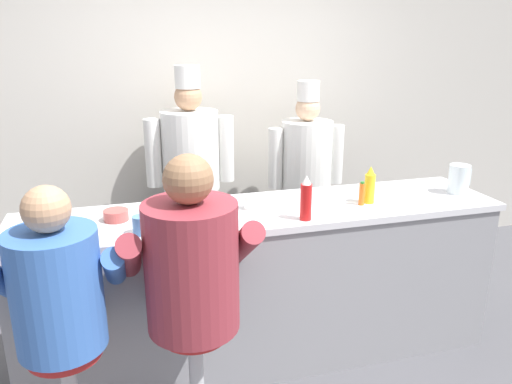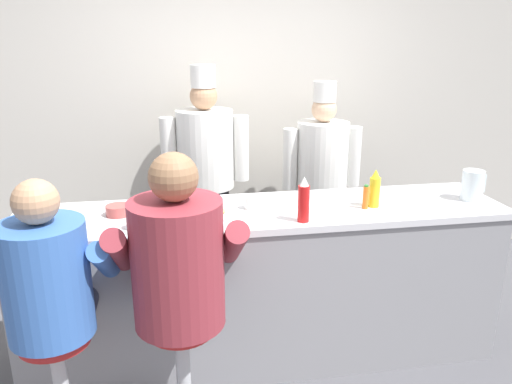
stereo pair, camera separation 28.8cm
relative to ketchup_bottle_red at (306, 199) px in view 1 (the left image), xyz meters
name	(u,v)px [view 1 (the left image)]	position (x,y,z in m)	size (l,w,h in m)	color
ground_plane	(278,384)	(-0.17, -0.09, -1.12)	(20.00, 20.00, 0.00)	#4C4C51
wall_back	(214,114)	(-0.17, 1.72, 0.23)	(10.00, 0.06, 2.70)	beige
diner_counter	(263,284)	(-0.17, 0.24, -0.62)	(2.91, 0.65, 1.00)	gray
ketchup_bottle_red	(306,199)	(0.00, 0.00, 0.00)	(0.06, 0.06, 0.26)	red
mustard_bottle_yellow	(370,186)	(0.48, 0.17, -0.01)	(0.06, 0.06, 0.23)	yellow
hot_sauce_bottle_orange	(362,194)	(0.42, 0.15, -0.05)	(0.03, 0.03, 0.15)	orange
water_pitcher_clear	(459,179)	(1.14, 0.19, -0.03)	(0.15, 0.13, 0.19)	silver
breakfast_plate	(219,215)	(-0.46, 0.16, -0.11)	(0.22, 0.22, 0.04)	white
cereal_bowl	(116,215)	(-1.02, 0.28, -0.09)	(0.14, 0.14, 0.06)	#B24C47
coffee_mug_blue	(142,225)	(-0.89, 0.03, -0.07)	(0.14, 0.09, 0.10)	#4C7AB2
coffee_mug_white	(251,202)	(-0.25, 0.26, -0.08)	(0.12, 0.08, 0.08)	white
diner_seated_blue	(59,297)	(-1.28, -0.34, -0.23)	(0.59, 0.58, 1.41)	#B2B5BA
diner_seated_maroon	(191,271)	(-0.70, -0.33, -0.19)	(0.66, 0.65, 1.50)	#B2B5BA
cook_in_whites_near	(191,169)	(-0.44, 1.35, -0.14)	(0.69, 0.44, 1.77)	#232328
cook_in_whites_far	(306,173)	(0.49, 1.24, -0.21)	(0.64, 0.41, 1.65)	#232328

